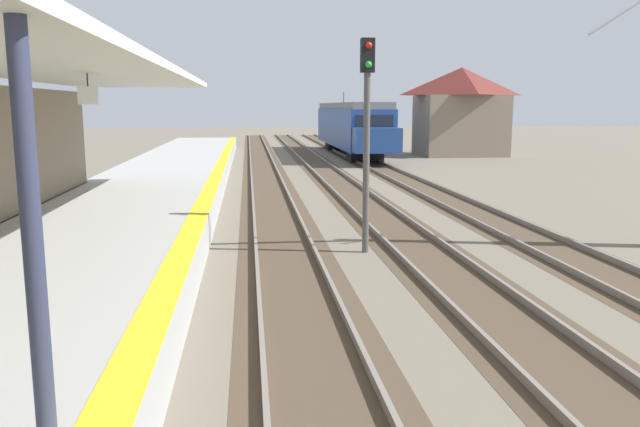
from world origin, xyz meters
The scene contains 7 objects.
station_platform centered at (-2.50, 16.00, 0.45)m, with size 5.00×80.00×0.91m.
track_pair_nearest_platform centered at (1.90, 20.00, 0.05)m, with size 2.34×120.00×0.16m.
track_pair_middle centered at (5.30, 20.00, 0.05)m, with size 2.34×120.00×0.16m.
track_pair_far_side centered at (8.70, 20.00, 0.05)m, with size 2.34×120.00×0.16m.
approaching_train centered at (8.70, 46.40, 2.18)m, with size 2.93×19.60×4.76m.
rail_signal_post centered at (3.90, 14.78, 3.19)m, with size 0.32×0.34×5.20m.
distant_trackside_house centered at (16.65, 45.33, 3.34)m, with size 6.60×5.28×6.40m.
Camera 1 is at (1.03, -0.48, 3.61)m, focal length 35.62 mm.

